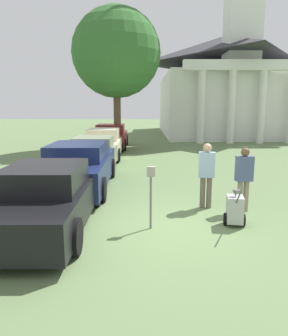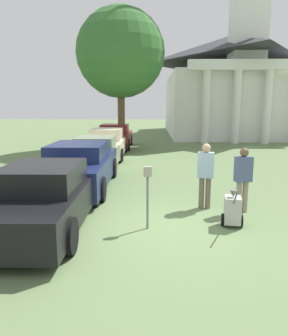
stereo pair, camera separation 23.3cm
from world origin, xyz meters
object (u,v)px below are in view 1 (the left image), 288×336
Objects in this scene: parked_car_cream at (103,144)px; parking_meter at (149,186)px; parked_car_black at (47,198)px; equipment_cart at (233,209)px; parked_car_sage at (93,154)px; parked_car_navy at (78,167)px; church at (220,79)px; person_supervisor at (242,176)px; person_worker at (205,171)px; parked_car_maroon at (110,137)px.

parked_car_cream reaches higher than parking_meter.
parked_car_black reaches higher than equipment_cart.
parked_car_sage is 3.40× the size of parking_meter.
parked_car_navy is 0.22× the size of church.
person_supervisor reaches higher than parked_car_sage.
parked_car_cream is at bearing -56.06° from person_worker.
church is at bearing 56.07° from parked_car_cream.
parked_car_cream is 9.73m from person_worker.
parking_meter is at bearing -106.12° from church.
person_supervisor is at bearing -70.96° from parked_car_maroon.
parking_meter is at bearing -165.21° from equipment_cart.
church reaches higher than parked_car_sage.
parked_car_black is 14.19m from parked_car_maroon.
parked_car_black is at bearing -169.75° from equipment_cart.
parked_car_maroon is 13.91m from person_supervisor.
equipment_cart is 25.75m from church.
equipment_cart is (4.21, 0.07, -0.29)m from parked_car_black.
equipment_cart is at bearing -74.06° from parked_car_maroon.
parked_car_sage is at bearing -59.76° from person_supervisor.
parked_car_navy is at bearing -18.38° from person_worker.
parked_car_black is 10.35m from parked_car_cream.
person_supervisor reaches higher than parked_car_cream.
person_worker reaches higher than parked_car_navy.
parked_car_black is 0.97× the size of parked_car_maroon.
parked_car_black is 3.42× the size of parking_meter.
person_worker reaches higher than parked_car_black.
parked_car_maroon is (0.00, 7.30, 0.06)m from parked_car_sage.
parking_meter is (2.29, -0.11, 0.30)m from parked_car_black.
parking_meter is at bearing -3.50° from parked_car_black.
person_worker is at bearing 45.11° from parking_meter.
church reaches higher than parked_car_black.
person_supervisor is 1.26m from equipment_cart.
parked_car_maroon is at bearing 99.09° from parking_meter.
parked_car_sage reaches higher than equipment_cart.
parked_car_sage is 0.96× the size of parked_car_maroon.
person_worker is (1.50, 1.51, 0.02)m from parking_meter.
person_worker is (3.79, -5.50, 0.33)m from parked_car_sage.
parked_car_navy is 3.16× the size of person_supervisor.
equipment_cart is at bearing 5.51° from parking_meter.
equipment_cart is at bearing 118.56° from person_worker.
parked_car_black is 4.05m from person_worker.
church is at bearing 61.43° from parked_car_sage.
person_worker is 1.04× the size of person_supervisor.
church reaches higher than parked_car_cream.
parked_car_cream is 11.11m from equipment_cart.
church is (9.49, 14.46, 4.47)m from parked_car_cream.
parked_car_navy is at bearing -90.65° from parked_car_maroon.
parked_car_maroon is 13.35m from person_worker.
parked_car_cream is 5.09× the size of equipment_cart.
parked_car_black is 3.53m from parked_car_navy.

